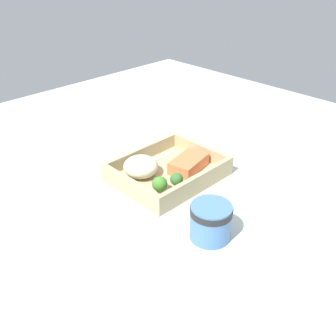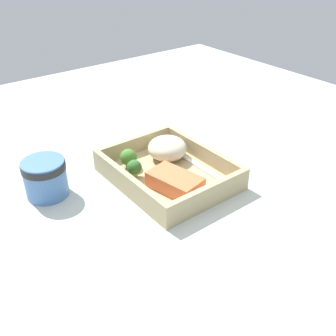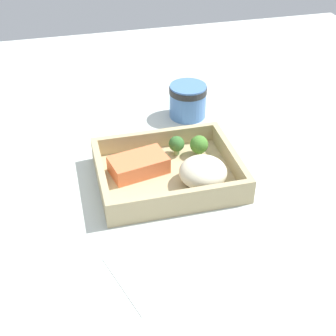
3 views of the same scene
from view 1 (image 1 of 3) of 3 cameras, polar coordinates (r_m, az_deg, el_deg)
ground_plane at (r=99.53cm, az=0.00°, el=-1.84°), size 160.00×160.00×2.00cm
takeout_tray at (r=98.69cm, az=0.00°, el=-1.05°), size 25.83×20.74×1.20cm
tray_rim at (r=97.45cm, az=0.00°, el=0.16°), size 25.83×20.74×3.64cm
salmon_fillet at (r=99.45cm, az=2.99°, el=0.62°), size 11.45×8.09×3.15cm
mashed_potatoes at (r=96.50cm, az=-3.98°, el=0.21°), size 8.64×8.57×4.97cm
broccoli_floret_1 at (r=91.52cm, az=1.25°, el=-1.67°), size 3.08×3.08×3.95cm
broccoli_floret_2 at (r=89.78cm, az=-1.20°, el=-2.37°), size 3.60×3.60×4.17cm
fork at (r=102.23cm, az=-3.11°, el=0.63°), size 15.81×2.23×0.44cm
paper_cup at (r=78.20cm, az=6.22°, el=-7.51°), size 8.42×8.42×7.58cm
receipt_slip at (r=117.88cm, az=-4.44°, el=4.12°), size 12.38×14.61×0.24cm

